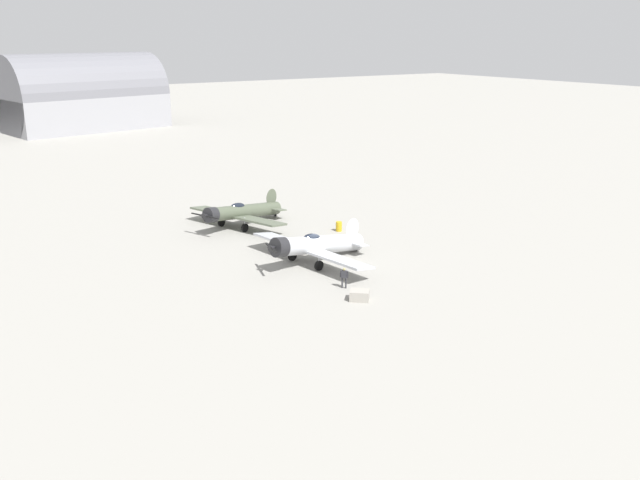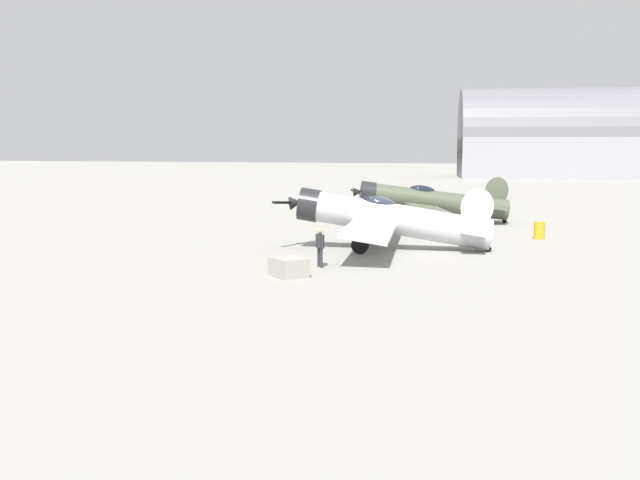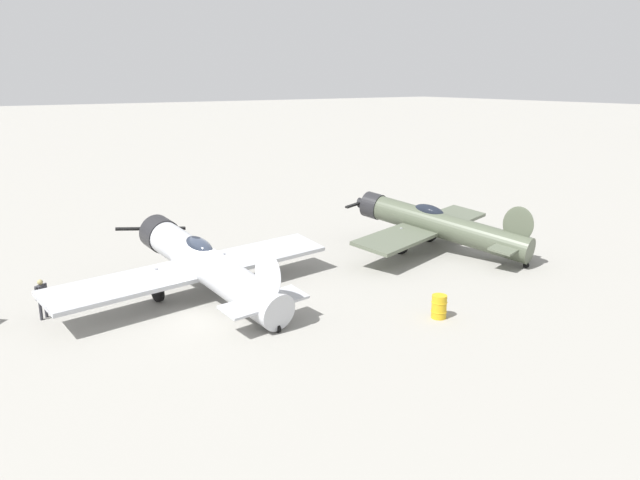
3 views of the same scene
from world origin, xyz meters
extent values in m
plane|color=gray|center=(0.00, 0.00, 0.00)|extent=(400.00, 400.00, 0.00)
cylinder|color=#B7BABF|center=(0.00, 0.00, 1.42)|extent=(2.71, 8.96, 2.75)
cylinder|color=#232326|center=(0.61, -4.12, 2.07)|extent=(1.69, 1.34, 1.66)
cone|color=#232326|center=(0.70, -4.76, 2.17)|extent=(0.73, 0.73, 0.72)
cube|color=black|center=(0.73, -4.91, 2.17)|extent=(3.01, 1.02, 0.32)
ellipsoid|color=black|center=(0.13, -0.86, 2.17)|extent=(1.01, 1.88, 0.93)
cube|color=#ADAFB5|center=(0.15, -1.04, 1.19)|extent=(12.65, 3.81, 0.48)
ellipsoid|color=#B7BABF|center=(-0.54, 3.63, 2.03)|extent=(0.38, 1.75, 1.99)
cube|color=#ADAFB5|center=(-0.51, 3.43, 0.96)|extent=(3.52, 1.59, 0.27)
cylinder|color=#999BA0|center=(1.83, -1.32, 0.91)|extent=(0.14, 0.14, 1.02)
cylinder|color=black|center=(1.83, -1.32, 0.40)|extent=(0.31, 0.82, 0.80)
cylinder|color=#999BA0|center=(-1.37, -1.79, 0.91)|extent=(0.14, 0.14, 1.02)
cylinder|color=black|center=(-1.37, -1.79, 0.40)|extent=(0.31, 0.82, 0.80)
cylinder|color=black|center=(-0.61, 4.14, 0.14)|extent=(0.14, 0.29, 0.28)
cylinder|color=#4C5442|center=(-12.96, -0.03, 1.41)|extent=(4.10, 9.13, 2.41)
cylinder|color=#232326|center=(-11.60, -4.15, 1.95)|extent=(1.67, 1.45, 1.51)
cone|color=#232326|center=(-11.40, -4.77, 2.03)|extent=(0.75, 0.77, 0.65)
cube|color=black|center=(-11.35, -4.91, 2.03)|extent=(3.03, 1.34, 0.14)
ellipsoid|color=black|center=(-12.67, -0.89, 2.08)|extent=(1.27, 1.92, 0.88)
cube|color=#565E4C|center=(-12.62, -1.06, 1.19)|extent=(10.97, 5.37, 0.44)
ellipsoid|color=#4C5442|center=(-14.15, 3.60, 2.07)|extent=(0.65, 1.66, 1.92)
cube|color=#565E4C|center=(-14.09, 3.41, 1.03)|extent=(3.57, 2.11, 0.23)
cylinder|color=#999BA0|center=(-10.97, -1.10, 0.89)|extent=(0.14, 0.14, 0.98)
cylinder|color=black|center=(-10.97, -1.10, 0.40)|extent=(0.44, 0.82, 0.80)
cylinder|color=#999BA0|center=(-13.92, -2.06, 0.89)|extent=(0.14, 0.14, 0.98)
cylinder|color=black|center=(-13.92, -2.06, 0.40)|extent=(0.44, 0.82, 0.80)
cylinder|color=black|center=(-14.32, 4.12, 0.14)|extent=(0.18, 0.30, 0.28)
cylinder|color=#2D2D33|center=(5.93, -2.02, 0.39)|extent=(0.11, 0.11, 0.78)
cylinder|color=#2D2D33|center=(6.15, -1.84, 0.39)|extent=(0.11, 0.11, 0.78)
cube|color=#2D2D33|center=(6.04, -1.93, 1.05)|extent=(0.46, 0.43, 0.55)
sphere|color=#9E915C|center=(6.04, -1.93, 1.45)|extent=(0.20, 0.20, 0.20)
cylinder|color=#2D2D33|center=(5.84, -2.09, 1.07)|extent=(0.08, 0.08, 0.52)
cylinder|color=#2D2D33|center=(6.24, -1.76, 1.07)|extent=(0.08, 0.08, 0.52)
cube|color=#9E998E|center=(8.53, -2.39, 0.35)|extent=(1.66, 1.68, 0.71)
cylinder|color=gold|center=(-6.36, 6.35, 0.45)|extent=(0.57, 0.57, 0.91)
torus|color=gold|center=(-6.36, 6.35, 0.63)|extent=(0.61, 0.61, 0.04)
torus|color=gold|center=(-6.36, 6.35, 0.27)|extent=(0.61, 0.61, 0.04)
cube|color=#939399|center=(-92.27, 6.78, 3.19)|extent=(20.34, 30.95, 6.37)
cylinder|color=slate|center=(-92.27, 6.78, 6.37)|extent=(20.34, 30.95, 15.72)
camera|label=1|loc=(43.56, -29.01, 17.68)|focal=38.21mm
camera|label=2|loc=(34.58, 6.75, 4.75)|focal=42.30mm
camera|label=3|loc=(9.59, 21.94, 8.81)|focal=34.66mm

